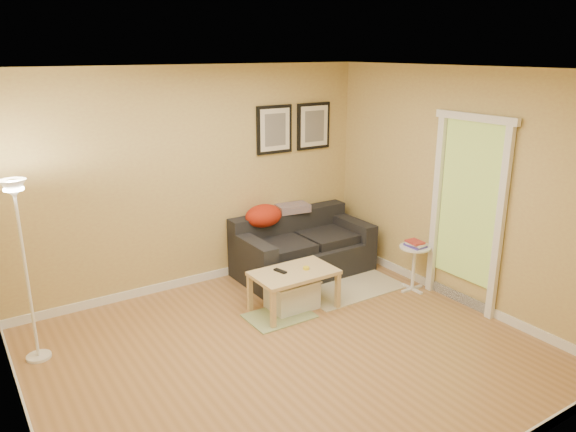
# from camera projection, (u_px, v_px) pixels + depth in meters

# --- Properties ---
(floor) EXTENTS (4.50, 4.50, 0.00)m
(floor) POSITION_uv_depth(u_px,v_px,m) (288.00, 353.00, 5.19)
(floor) COLOR #A47646
(floor) RESTS_ON ground
(ceiling) EXTENTS (4.50, 4.50, 0.00)m
(ceiling) POSITION_uv_depth(u_px,v_px,m) (288.00, 70.00, 4.43)
(ceiling) COLOR white
(ceiling) RESTS_ON wall_back
(wall_back) EXTENTS (4.50, 0.00, 4.50)m
(wall_back) POSITION_uv_depth(u_px,v_px,m) (195.00, 179.00, 6.41)
(wall_back) COLOR tan
(wall_back) RESTS_ON ground
(wall_front) EXTENTS (4.50, 0.00, 4.50)m
(wall_front) POSITION_uv_depth(u_px,v_px,m) (475.00, 309.00, 3.21)
(wall_front) COLOR tan
(wall_front) RESTS_ON ground
(wall_left) EXTENTS (0.00, 4.00, 4.00)m
(wall_left) POSITION_uv_depth(u_px,v_px,m) (5.00, 279.00, 3.63)
(wall_left) COLOR tan
(wall_left) RESTS_ON ground
(wall_right) EXTENTS (0.00, 4.00, 4.00)m
(wall_right) POSITION_uv_depth(u_px,v_px,m) (460.00, 188.00, 5.98)
(wall_right) COLOR tan
(wall_right) RESTS_ON ground
(baseboard_back) EXTENTS (4.50, 0.02, 0.10)m
(baseboard_back) POSITION_uv_depth(u_px,v_px,m) (201.00, 278.00, 6.77)
(baseboard_back) COLOR white
(baseboard_back) RESTS_ON ground
(baseboard_right) EXTENTS (0.02, 4.00, 0.10)m
(baseboard_right) POSITION_uv_depth(u_px,v_px,m) (450.00, 293.00, 6.34)
(baseboard_right) COLOR white
(baseboard_right) RESTS_ON ground
(sofa) EXTENTS (1.70, 0.90, 0.75)m
(sofa) POSITION_uv_depth(u_px,v_px,m) (304.00, 245.00, 6.95)
(sofa) COLOR black
(sofa) RESTS_ON ground
(red_throw) EXTENTS (0.48, 0.36, 0.28)m
(red_throw) POSITION_uv_depth(u_px,v_px,m) (264.00, 216.00, 6.82)
(red_throw) COLOR #BC3411
(red_throw) RESTS_ON sofa
(plaid_throw) EXTENTS (0.45, 0.32, 0.10)m
(plaid_throw) POSITION_uv_depth(u_px,v_px,m) (293.00, 208.00, 7.12)
(plaid_throw) COLOR #AB7964
(plaid_throw) RESTS_ON sofa
(framed_print_left) EXTENTS (0.50, 0.04, 0.60)m
(framed_print_left) POSITION_uv_depth(u_px,v_px,m) (274.00, 130.00, 6.81)
(framed_print_left) COLOR black
(framed_print_left) RESTS_ON wall_back
(framed_print_right) EXTENTS (0.50, 0.04, 0.60)m
(framed_print_right) POSITION_uv_depth(u_px,v_px,m) (313.00, 126.00, 7.12)
(framed_print_right) COLOR black
(framed_print_right) RESTS_ON wall_back
(area_rug) EXTENTS (1.25, 0.85, 0.01)m
(area_rug) POSITION_uv_depth(u_px,v_px,m) (347.00, 286.00, 6.64)
(area_rug) COLOR beige
(area_rug) RESTS_ON ground
(green_runner) EXTENTS (0.70, 0.50, 0.01)m
(green_runner) POSITION_uv_depth(u_px,v_px,m) (279.00, 316.00, 5.89)
(green_runner) COLOR #668C4C
(green_runner) RESTS_ON ground
(coffee_table) EXTENTS (1.04, 0.84, 0.45)m
(coffee_table) POSITION_uv_depth(u_px,v_px,m) (294.00, 290.00, 6.00)
(coffee_table) COLOR #CFB57E
(coffee_table) RESTS_ON ground
(remote_control) EXTENTS (0.09, 0.17, 0.02)m
(remote_control) POSITION_uv_depth(u_px,v_px,m) (280.00, 271.00, 5.91)
(remote_control) COLOR black
(remote_control) RESTS_ON coffee_table
(tape_roll) EXTENTS (0.07, 0.07, 0.03)m
(tape_roll) POSITION_uv_depth(u_px,v_px,m) (306.00, 268.00, 5.97)
(tape_roll) COLOR yellow
(tape_roll) RESTS_ON coffee_table
(storage_bin) EXTENTS (0.54, 0.39, 0.33)m
(storage_bin) POSITION_uv_depth(u_px,v_px,m) (292.00, 294.00, 6.05)
(storage_bin) COLOR white
(storage_bin) RESTS_ON ground
(side_table) EXTENTS (0.36, 0.36, 0.55)m
(side_table) POSITION_uv_depth(u_px,v_px,m) (413.00, 268.00, 6.47)
(side_table) COLOR white
(side_table) RESTS_ON ground
(book_stack) EXTENTS (0.20, 0.25, 0.07)m
(book_stack) POSITION_uv_depth(u_px,v_px,m) (415.00, 244.00, 6.38)
(book_stack) COLOR #40339A
(book_stack) RESTS_ON side_table
(floor_lamp) EXTENTS (0.22, 0.22, 1.72)m
(floor_lamp) POSITION_uv_depth(u_px,v_px,m) (27.00, 278.00, 4.87)
(floor_lamp) COLOR white
(floor_lamp) RESTS_ON ground
(doorway) EXTENTS (0.12, 1.01, 2.13)m
(doorway) POSITION_uv_depth(u_px,v_px,m) (466.00, 216.00, 5.92)
(doorway) COLOR white
(doorway) RESTS_ON ground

